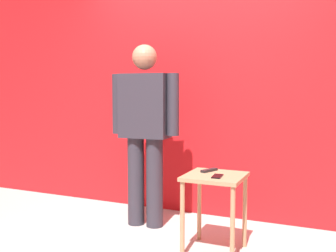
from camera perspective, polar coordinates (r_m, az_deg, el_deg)
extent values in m
cube|color=red|center=(4.12, 4.85, 10.56)|extent=(5.71, 0.12, 3.35)
cylinder|color=#2D2D38|center=(3.82, -4.66, -7.92)|extent=(0.17, 0.17, 0.84)
cylinder|color=#2D2D38|center=(3.75, -1.95, -8.17)|extent=(0.17, 0.17, 0.84)
cube|color=#2D2D38|center=(3.69, -3.38, 2.93)|extent=(0.47, 0.26, 0.60)
cube|color=silver|center=(3.80, -2.65, 3.44)|extent=(0.13, 0.02, 0.50)
cube|color=#B2333D|center=(3.80, -2.61, 3.18)|extent=(0.05, 0.01, 0.45)
cylinder|color=#2D2D38|center=(3.81, -7.23, 3.19)|extent=(0.12, 0.12, 0.57)
cylinder|color=#2D2D38|center=(3.58, 0.71, 3.12)|extent=(0.12, 0.12, 0.57)
sphere|color=#A87A5B|center=(3.70, -3.41, 9.91)|extent=(0.23, 0.23, 0.23)
cube|color=tan|center=(3.14, 6.82, -7.27)|extent=(0.45, 0.45, 0.03)
cylinder|color=tan|center=(3.10, 2.09, -13.35)|extent=(0.04, 0.04, 0.59)
cylinder|color=tan|center=(2.99, 9.32, -14.15)|extent=(0.04, 0.04, 0.59)
cylinder|color=tan|center=(3.46, 4.56, -11.44)|extent=(0.04, 0.04, 0.59)
cylinder|color=tan|center=(3.35, 11.06, -12.04)|extent=(0.04, 0.04, 0.59)
cube|color=black|center=(3.06, 7.17, -7.22)|extent=(0.08, 0.15, 0.01)
cube|color=black|center=(3.25, 5.99, -6.39)|extent=(0.10, 0.17, 0.02)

